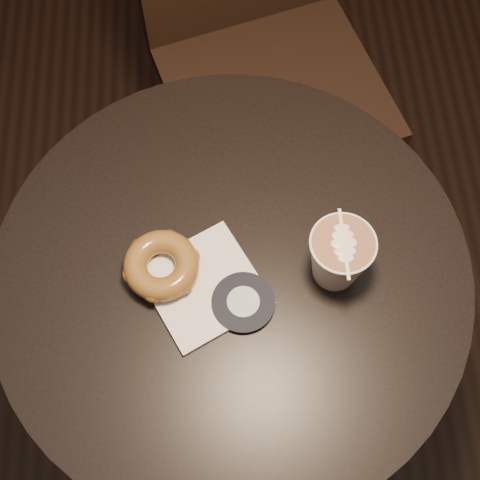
# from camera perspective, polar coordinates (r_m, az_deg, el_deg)

# --- Properties ---
(cafe_table) EXTENTS (0.70, 0.70, 0.75)m
(cafe_table) POSITION_cam_1_polar(r_m,az_deg,el_deg) (1.15, -0.66, -6.22)
(cafe_table) COLOR black
(cafe_table) RESTS_ON ground
(chair) EXTENTS (0.54, 0.54, 1.09)m
(chair) POSITION_cam_1_polar(r_m,az_deg,el_deg) (1.42, 1.56, 18.70)
(chair) COLOR black
(chair) RESTS_ON ground
(pastry_bag) EXTENTS (0.20, 0.20, 0.01)m
(pastry_bag) POSITION_cam_1_polar(r_m,az_deg,el_deg) (0.95, -3.07, -3.96)
(pastry_bag) COLOR silver
(pastry_bag) RESTS_ON cafe_table
(doughnut) EXTENTS (0.11, 0.11, 0.03)m
(doughnut) POSITION_cam_1_polar(r_m,az_deg,el_deg) (0.95, -6.73, -2.16)
(doughnut) COLOR brown
(doughnut) RESTS_ON pastry_bag
(latte_cup) EXTENTS (0.09, 0.09, 0.10)m
(latte_cup) POSITION_cam_1_polar(r_m,az_deg,el_deg) (0.93, 8.41, -1.48)
(latte_cup) COLOR white
(latte_cup) RESTS_ON cafe_table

